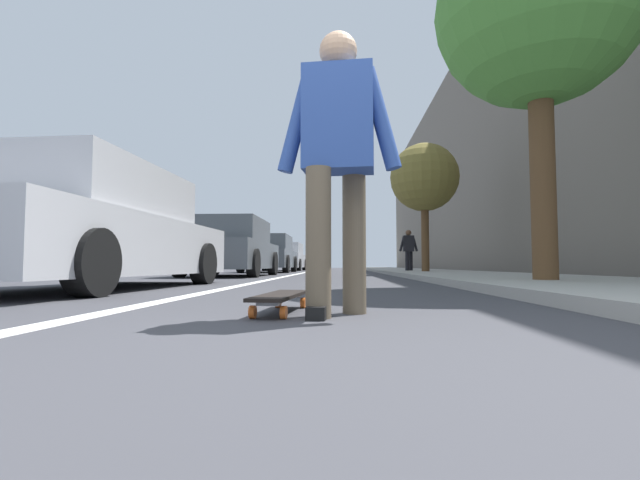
% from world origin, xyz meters
% --- Properties ---
extents(ground_plane, '(80.00, 80.00, 0.00)m').
position_xyz_m(ground_plane, '(10.00, 0.00, 0.00)').
color(ground_plane, '#38383D').
extents(lane_stripe_white, '(52.00, 0.16, 0.01)m').
position_xyz_m(lane_stripe_white, '(20.00, 1.25, 0.00)').
color(lane_stripe_white, silver).
rests_on(lane_stripe_white, ground).
extents(sidewalk_curb, '(52.00, 3.20, 0.10)m').
position_xyz_m(sidewalk_curb, '(18.00, -3.19, 0.05)').
color(sidewalk_curb, '#9E9B93').
rests_on(sidewalk_curb, ground).
extents(building_facade, '(40.00, 1.20, 10.04)m').
position_xyz_m(building_facade, '(22.00, -6.19, 5.02)').
color(building_facade, '#6F665B').
rests_on(building_facade, ground).
extents(skateboard, '(0.85, 0.27, 0.11)m').
position_xyz_m(skateboard, '(1.59, 0.21, 0.09)').
color(skateboard, orange).
rests_on(skateboard, ground).
extents(skater_person, '(0.45, 0.72, 1.64)m').
position_xyz_m(skater_person, '(1.44, -0.14, 0.94)').
color(skater_person, brown).
rests_on(skater_person, ground).
extents(parked_car_near, '(4.56, 2.11, 1.47)m').
position_xyz_m(parked_car_near, '(4.16, 2.86, 0.70)').
color(parked_car_near, '#B7B7BC').
rests_on(parked_car_near, ground).
extents(parked_car_mid, '(4.38, 2.01, 1.50)m').
position_xyz_m(parked_car_mid, '(10.42, 2.74, 0.73)').
color(parked_car_mid, '#4C5156').
rests_on(parked_car_mid, ground).
extents(parked_car_far, '(4.40, 1.95, 1.50)m').
position_xyz_m(parked_car_far, '(16.72, 2.76, 0.73)').
color(parked_car_far, '#4C5156').
rests_on(parked_car_far, ground).
extents(parked_car_end, '(4.41, 2.06, 1.47)m').
position_xyz_m(parked_car_end, '(22.64, 2.83, 0.70)').
color(parked_car_end, '#B7B7BC').
rests_on(parked_car_end, ground).
extents(traffic_light, '(0.33, 0.28, 4.66)m').
position_xyz_m(traffic_light, '(24.14, 1.65, 3.19)').
color(traffic_light, '#2D2D2D').
rests_on(traffic_light, ground).
extents(street_tree_near, '(2.68, 2.68, 5.09)m').
position_xyz_m(street_tree_near, '(4.74, -2.79, 3.72)').
color(street_tree_near, brown).
rests_on(street_tree_near, ground).
extents(street_tree_mid, '(2.14, 2.14, 4.12)m').
position_xyz_m(street_tree_mid, '(12.76, -2.79, 3.02)').
color(street_tree_mid, brown).
rests_on(street_tree_mid, ground).
extents(pedestrian_distant, '(0.44, 0.68, 1.56)m').
position_xyz_m(pedestrian_distant, '(14.83, -2.59, 0.89)').
color(pedestrian_distant, black).
rests_on(pedestrian_distant, ground).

